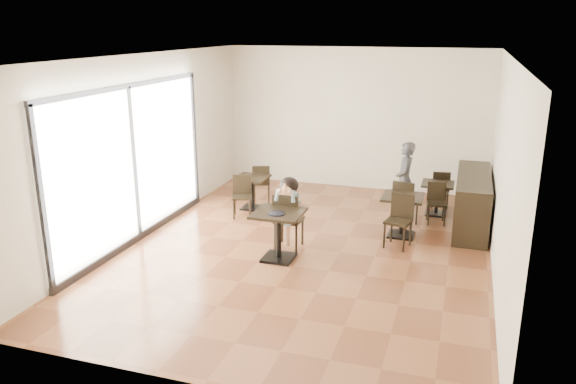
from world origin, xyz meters
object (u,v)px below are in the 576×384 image
at_px(cafe_table_back, 437,199).
at_px(cafe_table_mid, 402,216).
at_px(chair_mid_b, 398,222).
at_px(chair_back_a, 440,188).
at_px(chair_mid_a, 406,203).
at_px(chair_left_b, 242,197).
at_px(child_chair, 289,220).
at_px(cafe_table_left, 252,193).
at_px(chair_back_b, 437,204).
at_px(chair_left_a, 261,183).
at_px(child, 289,213).
at_px(child_table, 279,236).
at_px(adult_patron, 405,180).

bearing_deg(cafe_table_back, cafe_table_mid, -110.31).
height_order(chair_mid_b, chair_back_a, chair_mid_b).
distance_m(chair_mid_a, chair_left_b, 3.16).
xyz_separation_m(child_chair, cafe_table_left, (-1.36, 1.77, -0.15)).
height_order(chair_back_a, chair_back_b, same).
height_order(child_chair, chair_left_a, child_chair).
height_order(child, cafe_table_back, child).
bearing_deg(chair_mid_a, chair_mid_b, 102.43).
bearing_deg(child_table, cafe_table_left, 120.40).
bearing_deg(adult_patron, cafe_table_mid, -3.55).
distance_m(child_chair, cafe_table_back, 3.43).
height_order(child, adult_patron, adult_patron).
relative_size(cafe_table_back, chair_mid_a, 0.72).
bearing_deg(adult_patron, child_chair, -45.19).
height_order(child_table, child_chair, child_chair).
height_order(cafe_table_back, chair_left_b, chair_left_b).
distance_m(chair_mid_b, chair_left_b, 3.20).
bearing_deg(cafe_table_mid, chair_left_a, 159.12).
height_order(child_table, cafe_table_mid, child_table).
bearing_deg(chair_mid_b, cafe_table_mid, 102.43).
xyz_separation_m(child_chair, chair_back_a, (2.32, 3.10, -0.10)).
height_order(cafe_table_left, chair_back_a, chair_back_a).
distance_m(adult_patron, chair_left_b, 3.22).
relative_size(chair_left_a, chair_back_b, 1.04).
bearing_deg(cafe_table_back, chair_back_a, 87.41).
bearing_deg(chair_back_a, chair_back_b, 81.44).
xyz_separation_m(cafe_table_left, chair_mid_b, (3.13, -1.19, 0.11)).
bearing_deg(chair_mid_b, cafe_table_back, 87.48).
height_order(chair_left_a, chair_back_b, chair_left_a).
distance_m(cafe_table_mid, chair_mid_b, 0.56).
bearing_deg(adult_patron, chair_back_a, 134.03).
bearing_deg(chair_back_a, chair_left_a, 3.38).
bearing_deg(adult_patron, cafe_table_left, -89.59).
bearing_deg(child_table, child, 90.00).
bearing_deg(child, chair_mid_b, 18.01).
bearing_deg(cafe_table_back, adult_patron, -154.36).
xyz_separation_m(cafe_table_back, chair_left_a, (-3.66, -0.23, 0.08)).
xyz_separation_m(cafe_table_back, chair_left_b, (-3.66, -1.33, 0.08)).
bearing_deg(adult_patron, chair_mid_b, -5.20).
bearing_deg(cafe_table_mid, chair_back_a, 74.38).
bearing_deg(chair_left_b, child_table, -71.79).
bearing_deg(chair_back_b, child_chair, -147.84).
height_order(child_chair, child, child).
bearing_deg(chair_left_a, chair_mid_a, 149.03).
bearing_deg(cafe_table_left, child, -52.44).
distance_m(child_table, child_chair, 0.56).
bearing_deg(chair_back_b, child_table, -140.90).
xyz_separation_m(child, chair_back_a, (2.32, 3.10, -0.22)).
bearing_deg(cafe_table_left, chair_back_a, 19.84).
height_order(cafe_table_back, chair_left_a, chair_left_a).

